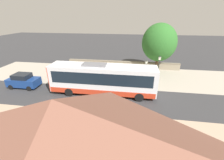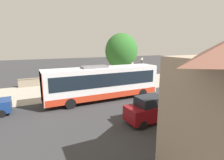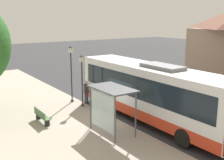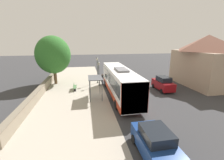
{
  "view_description": "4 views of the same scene",
  "coord_description": "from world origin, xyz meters",
  "px_view_note": "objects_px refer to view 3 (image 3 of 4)",
  "views": [
    {
      "loc": [
        17.55,
        1.96,
        8.9
      ],
      "look_at": [
        0.72,
        -0.51,
        1.46
      ],
      "focal_mm": 24.0,
      "sensor_mm": 36.0,
      "label": 1
    },
    {
      "loc": [
        18.49,
        -8.73,
        5.91
      ],
      "look_at": [
        -0.82,
        0.79,
        1.54
      ],
      "focal_mm": 28.0,
      "sensor_mm": 36.0,
      "label": 2
    },
    {
      "loc": [
        -10.07,
        -14.24,
        6.47
      ],
      "look_at": [
        1.09,
        2.05,
        2.11
      ],
      "focal_mm": 45.0,
      "sensor_mm": 36.0,
      "label": 3
    },
    {
      "loc": [
        -2.62,
        -19.59,
        7.02
      ],
      "look_at": [
        1.21,
        1.56,
        1.36
      ],
      "focal_mm": 24.0,
      "sensor_mm": 36.0,
      "label": 4
    }
  ],
  "objects_px": {
    "bus_shelter": "(110,97)",
    "parked_car_far_lane": "(204,88)",
    "bench": "(42,116)",
    "street_lamp_near": "(71,69)",
    "bus": "(151,91)",
    "street_lamp_far": "(82,76)",
    "pedestrian": "(86,90)"
  },
  "relations": [
    {
      "from": "bus_shelter",
      "to": "street_lamp_near",
      "type": "bearing_deg",
      "value": 81.64
    },
    {
      "from": "bench",
      "to": "parked_car_far_lane",
      "type": "height_order",
      "value": "parked_car_far_lane"
    },
    {
      "from": "bus",
      "to": "street_lamp_near",
      "type": "distance_m",
      "value": 7.02
    },
    {
      "from": "street_lamp_near",
      "to": "street_lamp_far",
      "type": "height_order",
      "value": "street_lamp_near"
    },
    {
      "from": "parked_car_far_lane",
      "to": "bench",
      "type": "bearing_deg",
      "value": 168.99
    },
    {
      "from": "bus_shelter",
      "to": "street_lamp_far",
      "type": "bearing_deg",
      "value": 78.2
    },
    {
      "from": "pedestrian",
      "to": "street_lamp_near",
      "type": "bearing_deg",
      "value": 122.2
    },
    {
      "from": "bus_shelter",
      "to": "parked_car_far_lane",
      "type": "distance_m",
      "value": 10.18
    },
    {
      "from": "bus",
      "to": "bench",
      "type": "xyz_separation_m",
      "value": [
        -5.92,
        3.55,
        -1.47
      ]
    },
    {
      "from": "bus_shelter",
      "to": "pedestrian",
      "type": "bearing_deg",
      "value": 73.61
    },
    {
      "from": "street_lamp_near",
      "to": "parked_car_far_lane",
      "type": "height_order",
      "value": "street_lamp_near"
    },
    {
      "from": "pedestrian",
      "to": "parked_car_far_lane",
      "type": "height_order",
      "value": "parked_car_far_lane"
    },
    {
      "from": "bus",
      "to": "pedestrian",
      "type": "height_order",
      "value": "bus"
    },
    {
      "from": "bench",
      "to": "street_lamp_near",
      "type": "xyz_separation_m",
      "value": [
        3.64,
        3.06,
        2.12
      ]
    },
    {
      "from": "bus_shelter",
      "to": "street_lamp_near",
      "type": "distance_m",
      "value": 6.91
    },
    {
      "from": "bus_shelter",
      "to": "bus",
      "type": "bearing_deg",
      "value": 3.78
    },
    {
      "from": "pedestrian",
      "to": "street_lamp_far",
      "type": "height_order",
      "value": "street_lamp_far"
    },
    {
      "from": "bus",
      "to": "parked_car_far_lane",
      "type": "distance_m",
      "value": 6.9
    },
    {
      "from": "bus",
      "to": "street_lamp_far",
      "type": "height_order",
      "value": "street_lamp_far"
    },
    {
      "from": "bus_shelter",
      "to": "bench",
      "type": "height_order",
      "value": "bus_shelter"
    },
    {
      "from": "bench",
      "to": "street_lamp_near",
      "type": "bearing_deg",
      "value": 40.04
    },
    {
      "from": "parked_car_far_lane",
      "to": "pedestrian",
      "type": "bearing_deg",
      "value": 151.98
    },
    {
      "from": "bus_shelter",
      "to": "bench",
      "type": "xyz_separation_m",
      "value": [
        -2.64,
        3.77,
        -1.71
      ]
    },
    {
      "from": "bus_shelter",
      "to": "pedestrian",
      "type": "distance_m",
      "value": 6.09
    },
    {
      "from": "street_lamp_near",
      "to": "bus",
      "type": "bearing_deg",
      "value": -71.0
    },
    {
      "from": "pedestrian",
      "to": "bench",
      "type": "bearing_deg",
      "value": -155.49
    },
    {
      "from": "bench",
      "to": "street_lamp_far",
      "type": "bearing_deg",
      "value": 22.24
    },
    {
      "from": "street_lamp_far",
      "to": "bus",
      "type": "bearing_deg",
      "value": -66.85
    },
    {
      "from": "street_lamp_near",
      "to": "street_lamp_far",
      "type": "bearing_deg",
      "value": -86.13
    },
    {
      "from": "bus",
      "to": "street_lamp_far",
      "type": "bearing_deg",
      "value": 113.15
    },
    {
      "from": "bus",
      "to": "street_lamp_near",
      "type": "relative_size",
      "value": 2.82
    },
    {
      "from": "pedestrian",
      "to": "bench",
      "type": "height_order",
      "value": "pedestrian"
    }
  ]
}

